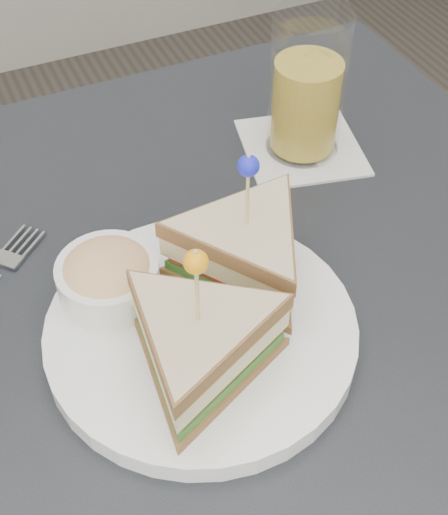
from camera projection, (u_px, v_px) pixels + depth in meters
table at (219, 355)px, 0.71m from camera, size 0.80×0.80×0.75m
plate_meal at (207, 302)px, 0.60m from camera, size 0.31×0.29×0.16m
drink_set at (307, 93)px, 0.76m from camera, size 0.15×0.15×0.16m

